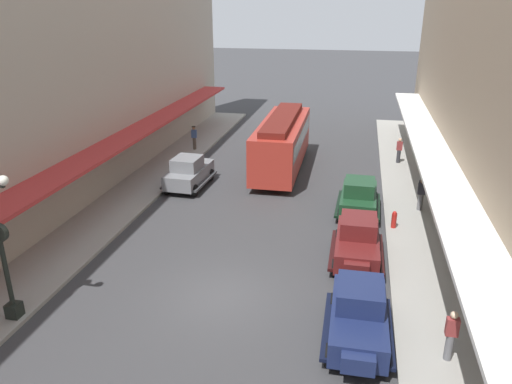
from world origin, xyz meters
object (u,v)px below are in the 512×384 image
Objects in this scene: parked_car_3 at (358,240)px; pedestrian_5 at (194,137)px; streetcar at (282,141)px; pedestrian_4 at (426,167)px; fire_hydrant at (394,219)px; pedestrian_0 at (422,191)px; parked_car_0 at (359,313)px; pedestrian_3 at (421,194)px; lamp_post_with_clock at (0,240)px; pedestrian_1 at (451,335)px; parked_car_2 at (359,196)px; pedestrian_2 at (399,150)px; parked_car_1 at (189,171)px.

pedestrian_5 is at bearing 129.92° from parked_car_3.
pedestrian_4 is at bearing -5.00° from streetcar.
fire_hydrant is 3.19m from pedestrian_0.
streetcar is at bearing 107.19° from parked_car_0.
lamp_post_with_clock is at bearing -139.12° from pedestrian_3.
pedestrian_3 is at bearing 88.61° from pedestrian_1.
pedestrian_0 is at bearing 63.05° from parked_car_3.
pedestrian_4 is (2.10, 7.01, 0.45)m from fire_hydrant.
pedestrian_4 is 15.79m from pedestrian_5.
streetcar is at bearing 128.75° from parked_car_2.
streetcar is 5.87× the size of pedestrian_1.
pedestrian_4 is (1.31, -3.34, 0.02)m from pedestrian_2.
parked_car_1 reaches higher than pedestrian_0.
pedestrian_1 is at bearing -91.39° from pedestrian_3.
parked_car_3 is at bearing -116.52° from fire_hydrant.
parked_car_2 is at bearing -105.79° from pedestrian_2.
parked_car_3 is 2.55× the size of pedestrian_5.
streetcar is at bearing -160.55° from pedestrian_2.
pedestrian_2 is 0.98× the size of pedestrian_5.
fire_hydrant is (1.66, -1.70, -0.38)m from parked_car_2.
pedestrian_5 is at bearing 91.46° from lamp_post_with_clock.
fire_hydrant is at bearing -119.71° from pedestrian_3.
parked_car_0 reaches higher than pedestrian_2.
pedestrian_4 is (0.65, 4.21, 0.00)m from pedestrian_0.
pedestrian_1 is (-0.35, -11.86, -0.02)m from pedestrian_0.
parked_car_3 is 3.70m from fire_hydrant.
parked_car_3 reaches higher than pedestrian_5.
parked_car_1 is at bearing 128.95° from parked_car_0.
pedestrian_1 is 19.41m from pedestrian_2.
parked_car_0 is 1.00× the size of parked_car_2.
parked_car_3 reaches higher than pedestrian_0.
pedestrian_3 is (7.91, -5.34, -0.91)m from streetcar.
pedestrian_5 is at bearing 157.16° from streetcar.
parked_car_1 reaches higher than pedestrian_4.
pedestrian_0 is at bearing 75.20° from parked_car_0.
pedestrian_3 is at bearing -100.68° from pedestrian_0.
streetcar is at bearing 146.00° from pedestrian_3.
parked_car_3 is at bearing -35.62° from parked_car_1.
parked_car_1 is at bearing -138.32° from streetcar.
parked_car_2 is 2.62× the size of pedestrian_1.
pedestrian_1 is 1.00× the size of pedestrian_2.
streetcar is 18.50m from pedestrian_1.
pedestrian_2 is 1.00× the size of pedestrian_3.
pedestrian_4 and pedestrian_5 have the same top height.
pedestrian_0 is 1.02× the size of pedestrian_2.
parked_car_3 reaches higher than pedestrian_2.
pedestrian_4 is at bearing -13.16° from pedestrian_5.
fire_hydrant is 16.99m from pedestrian_5.
pedestrian_4 is at bearing 81.28° from pedestrian_0.
pedestrian_5 is at bearing 150.84° from pedestrian_3.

